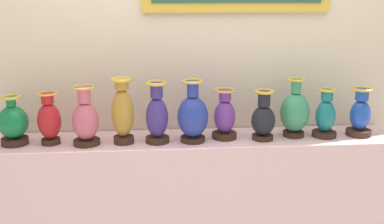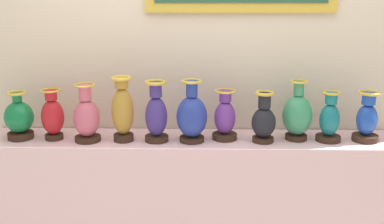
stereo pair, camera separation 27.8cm
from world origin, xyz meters
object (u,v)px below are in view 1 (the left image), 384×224
Objects in this scene: vase_onyx at (263,119)px; vase_sapphire at (360,115)px; vase_emerald at (13,123)px; vase_jade at (295,112)px; vase_crimson at (49,120)px; vase_cobalt at (192,116)px; vase_ochre at (123,112)px; vase_indigo at (157,116)px; vase_violet at (225,117)px; vase_teal at (325,116)px; vase_rose at (86,121)px.

vase_onyx reaches higher than vase_sapphire.
vase_jade reaches higher than vase_emerald.
vase_crimson is at bearing -2.04° from vase_emerald.
vase_cobalt is at bearing -175.65° from vase_jade.
vase_ochre reaches higher than vase_indigo.
vase_emerald is at bearing 178.01° from vase_indigo.
vase_indigo is 1.30m from vase_sapphire.
vase_cobalt is (1.08, -0.03, 0.03)m from vase_emerald.
vase_ochre is 0.63m from vase_violet.
vase_emerald is 0.97× the size of vase_teal.
vase_violet reaches higher than vase_sapphire.
vase_rose is 1.14× the size of vase_onyx.
vase_ochre is 1.30× the size of vase_teal.
vase_indigo is 0.98× the size of vase_cobalt.
vase_crimson is at bearing 177.15° from vase_ochre.
vase_teal is at bearing 0.09° from vase_crimson.
vase_cobalt is (0.42, -0.00, -0.03)m from vase_ochre.
vase_rose reaches higher than vase_crimson.
vase_ochre is 1.28× the size of vase_violet.
vase_sapphire is (1.94, 0.01, -0.01)m from vase_crimson.
vase_rose is 0.93× the size of vase_cobalt.
vase_emerald is 0.96× the size of vase_violet.
vase_emerald is at bearing 178.85° from vase_onyx.
vase_ochre is 0.21m from vase_indigo.
vase_rose reaches higher than vase_emerald.
vase_emerald is 0.84× the size of vase_rose.
vase_indigo is at bearing -1.99° from vase_emerald.
vase_crimson reaches higher than vase_onyx.
vase_onyx is 0.41m from vase_teal.
vase_indigo is at bearing 179.94° from vase_onyx.
vase_indigo is 1.07m from vase_teal.
vase_crimson is 0.65m from vase_indigo.
vase_rose is at bearing -178.79° from vase_sapphire.
vase_indigo is 1.20× the size of vase_onyx.
vase_rose is 1.30m from vase_jade.
vase_jade is 0.20m from vase_teal.
vase_ochre is at bearing 179.94° from vase_onyx.
vase_rose is at bearing -8.03° from vase_crimson.
vase_ochre is 1.05× the size of vase_cobalt.
vase_cobalt is 0.66m from vase_jade.
vase_violet is (0.85, 0.06, -0.01)m from vase_rose.
vase_indigo is at bearing -178.78° from vase_sapphire.
vase_indigo reaches higher than vase_sapphire.
vase_rose is (0.44, -0.04, 0.02)m from vase_emerald.
vase_crimson is 1.02× the size of vase_sapphire.
vase_emerald is 0.97× the size of vase_sapphire.
vase_ochre is 0.42m from vase_cobalt.
vase_emerald is 0.95× the size of vase_crimson.
vase_teal and vase_sapphire have the same top height.
vase_cobalt is at bearing -179.73° from vase_onyx.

